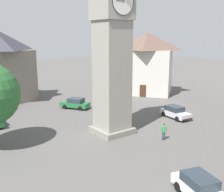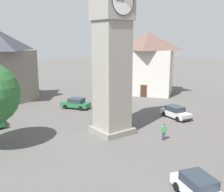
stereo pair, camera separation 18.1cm
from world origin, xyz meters
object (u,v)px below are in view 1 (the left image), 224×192
car_silver_kerb (75,103)px  pedestrian (164,130)px  car_white_side (200,188)px  car_blue_kerb (175,112)px  clock_tower (112,12)px  building_hall_far (147,63)px

car_silver_kerb → pedestrian: pedestrian is taller
car_white_side → pedestrian: 9.87m
car_white_side → pedestrian: size_ratio=2.63×
car_white_side → pedestrian: pedestrian is taller
car_silver_kerb → car_white_side: same height
car_blue_kerb → clock_tower: bearing=-3.7°
clock_tower → car_white_side: bearing=77.6°
car_white_side → car_blue_kerb: bearing=-135.2°
car_blue_kerb → building_hall_far: (-7.97, -13.37, 4.80)m
clock_tower → car_white_side: 17.59m
car_blue_kerb → car_white_side: bearing=44.8°
car_silver_kerb → building_hall_far: bearing=-173.9°
clock_tower → building_hall_far: clock_tower is taller
car_blue_kerb → car_white_side: same height
car_silver_kerb → building_hall_far: 16.56m
clock_tower → car_white_side: (2.84, 12.91, -11.61)m
clock_tower → pedestrian: bearing=120.2°
clock_tower → car_silver_kerb: 16.13m
car_silver_kerb → clock_tower: bearing=80.9°
clock_tower → pedestrian: size_ratio=12.52×
building_hall_far → car_white_side: bearing=51.6°
clock_tower → car_blue_kerb: size_ratio=4.91×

